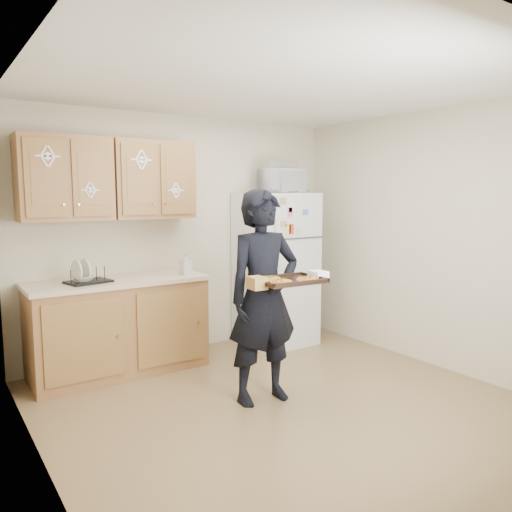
# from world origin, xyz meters

# --- Properties ---
(floor) EXTENTS (3.60, 3.60, 0.00)m
(floor) POSITION_xyz_m (0.00, 0.00, 0.00)
(floor) COLOR brown
(floor) RESTS_ON ground
(ceiling) EXTENTS (3.60, 3.60, 0.00)m
(ceiling) POSITION_xyz_m (0.00, 0.00, 2.50)
(ceiling) COLOR silver
(ceiling) RESTS_ON wall_back
(wall_back) EXTENTS (3.60, 0.04, 2.50)m
(wall_back) POSITION_xyz_m (0.00, 1.80, 1.25)
(wall_back) COLOR beige
(wall_back) RESTS_ON floor
(wall_left) EXTENTS (0.04, 3.60, 2.50)m
(wall_left) POSITION_xyz_m (-1.80, 0.00, 1.25)
(wall_left) COLOR beige
(wall_left) RESTS_ON floor
(wall_right) EXTENTS (0.04, 3.60, 2.50)m
(wall_right) POSITION_xyz_m (1.80, 0.00, 1.25)
(wall_right) COLOR beige
(wall_right) RESTS_ON floor
(refrigerator) EXTENTS (0.75, 0.70, 1.70)m
(refrigerator) POSITION_xyz_m (0.95, 1.43, 0.85)
(refrigerator) COLOR silver
(refrigerator) RESTS_ON floor
(base_cabinet) EXTENTS (1.60, 0.60, 0.86)m
(base_cabinet) POSITION_xyz_m (-0.85, 1.48, 0.43)
(base_cabinet) COLOR brown
(base_cabinet) RESTS_ON floor
(countertop) EXTENTS (1.64, 0.64, 0.04)m
(countertop) POSITION_xyz_m (-0.85, 1.48, 0.88)
(countertop) COLOR beige
(countertop) RESTS_ON base_cabinet
(upper_cab_left) EXTENTS (0.80, 0.33, 0.75)m
(upper_cab_left) POSITION_xyz_m (-1.25, 1.61, 1.83)
(upper_cab_left) COLOR brown
(upper_cab_left) RESTS_ON wall_back
(upper_cab_right) EXTENTS (0.80, 0.33, 0.75)m
(upper_cab_right) POSITION_xyz_m (-0.43, 1.61, 1.83)
(upper_cab_right) COLOR brown
(upper_cab_right) RESTS_ON wall_back
(cereal_box) EXTENTS (0.20, 0.07, 0.32)m
(cereal_box) POSITION_xyz_m (1.47, 1.67, 0.16)
(cereal_box) COLOR gold
(cereal_box) RESTS_ON floor
(person) EXTENTS (0.66, 0.46, 1.73)m
(person) POSITION_xyz_m (-0.08, 0.19, 0.86)
(person) COLOR black
(person) RESTS_ON floor
(baking_tray) EXTENTS (0.52, 0.40, 0.04)m
(baking_tray) POSITION_xyz_m (-0.06, -0.11, 1.04)
(baking_tray) COLOR black
(baking_tray) RESTS_ON person
(pizza_front_left) EXTENTS (0.17, 0.17, 0.02)m
(pizza_front_left) POSITION_xyz_m (-0.18, -0.18, 1.06)
(pizza_front_left) COLOR orange
(pizza_front_left) RESTS_ON baking_tray
(pizza_front_right) EXTENTS (0.17, 0.17, 0.02)m
(pizza_front_right) POSITION_xyz_m (0.05, -0.20, 1.06)
(pizza_front_right) COLOR orange
(pizza_front_right) RESTS_ON baking_tray
(pizza_back_left) EXTENTS (0.17, 0.17, 0.02)m
(pizza_back_left) POSITION_xyz_m (-0.17, -0.02, 1.06)
(pizza_back_left) COLOR orange
(pizza_back_left) RESTS_ON baking_tray
(microwave) EXTENTS (0.51, 0.38, 0.26)m
(microwave) POSITION_xyz_m (1.00, 1.38, 1.83)
(microwave) COLOR silver
(microwave) RESTS_ON refrigerator
(foil_pan) EXTENTS (0.38, 0.29, 0.07)m
(foil_pan) POSITION_xyz_m (0.97, 1.41, 2.00)
(foil_pan) COLOR #BAB9C0
(foil_pan) RESTS_ON microwave
(dish_rack) EXTENTS (0.41, 0.34, 0.14)m
(dish_rack) POSITION_xyz_m (-1.13, 1.44, 0.97)
(dish_rack) COLOR black
(dish_rack) RESTS_ON countertop
(bowl) EXTENTS (0.19, 0.19, 0.05)m
(bowl) POSITION_xyz_m (-1.17, 1.44, 0.94)
(bowl) COLOR silver
(bowl) RESTS_ON dish_rack
(soap_bottle) EXTENTS (0.10, 0.10, 0.21)m
(soap_bottle) POSITION_xyz_m (-0.19, 1.37, 1.00)
(soap_bottle) COLOR silver
(soap_bottle) RESTS_ON countertop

